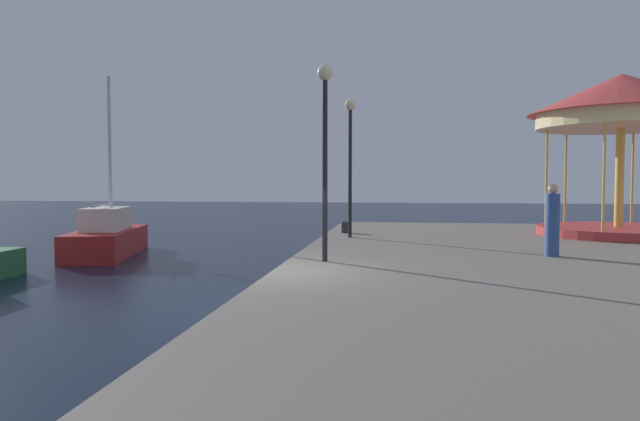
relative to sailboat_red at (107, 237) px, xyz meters
The scene contains 8 objects.
ground_plane 10.73m from the sailboat_red, 43.78° to the right, with size 120.00×120.00×0.00m, color black.
sailboat_red is the anchor object (origin of this frame).
carousel 18.28m from the sailboat_red, ahead, with size 6.05×6.05×5.47m.
lamp_post_near_edge 10.97m from the sailboat_red, 34.70° to the right, with size 0.36×0.36×4.50m.
lamp_post_mid_promenade 9.28m from the sailboat_red, ahead, with size 0.36×0.36×4.53m.
bollard_north 8.48m from the sailboat_red, ahead, with size 0.24×0.24×0.40m, color #2D2D33.
bollard_center 8.54m from the sailboat_red, ahead, with size 0.24×0.24×0.40m, color #2D2D33.
person_mid_promenade 14.74m from the sailboat_red, 17.07° to the right, with size 0.34×0.34×1.78m.
Camera 1 is at (2.62, -11.54, 2.64)m, focal length 31.99 mm.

